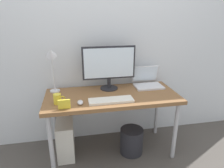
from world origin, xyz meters
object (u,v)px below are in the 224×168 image
mouse (80,102)px  photo_frame (64,104)px  computer_tower (66,138)px  keyboard (111,100)px  laptop (147,81)px  desk_lamp (52,60)px  desk (112,100)px  coffee_mug (58,99)px  monitor (109,65)px  wastebasket (132,141)px

mouse → photo_frame: bearing=-150.9°
computer_tower → mouse: bearing=-47.8°
keyboard → computer_tower: (-0.48, 0.20, -0.51)m
laptop → desk_lamp: (-1.07, -0.02, 0.30)m
desk → computer_tower: bearing=176.8°
mouse → coffee_mug: coffee_mug is taller
desk → keyboard: size_ratio=3.20×
desk_lamp → computer_tower: 0.88m
monitor → keyboard: (-0.04, -0.35, -0.27)m
desk_lamp → computer_tower: desk_lamp is taller
keyboard → coffee_mug: bearing=174.5°
monitor → desk_lamp: (-0.60, 0.00, 0.08)m
mouse → wastebasket: bearing=9.5°
monitor → mouse: size_ratio=6.52×
laptop → coffee_mug: 1.07m
desk → desk_lamp: (-0.60, 0.18, 0.43)m
wastebasket → desk: bearing=159.9°
keyboard → photo_frame: bearing=-169.6°
monitor → photo_frame: bearing=-138.5°
desk → photo_frame: photo_frame is taller
mouse → coffee_mug: bearing=166.6°
coffee_mug → photo_frame: coffee_mug is taller
desk → wastebasket: (0.21, -0.08, -0.49)m
keyboard → computer_tower: keyboard is taller
desk_lamp → coffee_mug: (0.05, -0.30, -0.31)m
photo_frame → wastebasket: (0.70, 0.17, -0.61)m
keyboard → desk: bearing=75.7°
laptop → coffee_mug: bearing=-162.7°
mouse → coffee_mug: (-0.21, 0.05, 0.03)m
laptop → computer_tower: size_ratio=0.76×
desk_lamp → coffee_mug: bearing=-80.4°
keyboard → mouse: 0.30m
mouse → coffee_mug: size_ratio=0.82×
computer_tower → wastebasket: 0.75m
laptop → photo_frame: (-0.95, -0.45, -0.01)m
desk → coffee_mug: bearing=-167.7°
mouse → photo_frame: (-0.14, -0.08, 0.03)m
laptop → wastebasket: 0.72m
coffee_mug → wastebasket: 0.98m
coffee_mug → computer_tower: (0.03, 0.15, -0.55)m
coffee_mug → computer_tower: bearing=78.9°
monitor → desk_lamp: desk_lamp is taller
photo_frame → computer_tower: bearing=97.5°
monitor → keyboard: 0.44m
mouse → desk_lamp: bearing=126.8°
photo_frame → wastebasket: size_ratio=0.37×
laptop → computer_tower: 1.15m
monitor → coffee_mug: monitor is taller
coffee_mug → mouse: bearing=-13.4°
laptop → desk_lamp: 1.11m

